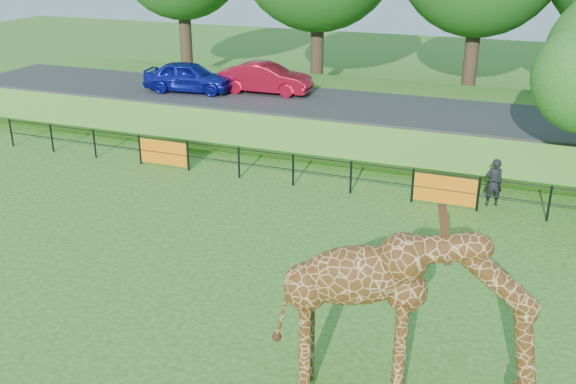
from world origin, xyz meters
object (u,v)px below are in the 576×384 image
giraffe (411,317)px  car_blue (189,77)px  car_red (266,78)px  visitor (494,182)px

giraffe → car_blue: size_ratio=1.21×
giraffe → car_blue: bearing=119.4°
car_blue → car_red: size_ratio=0.99×
car_red → visitor: car_red is taller
car_blue → visitor: size_ratio=2.58×
giraffe → car_red: giraffe is taller
car_blue → car_red: car_blue is taller
giraffe → visitor: bearing=75.0°
giraffe → car_red: 18.51m
giraffe → visitor: 9.97m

